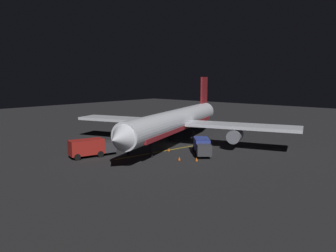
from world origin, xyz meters
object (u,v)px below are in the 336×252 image
catering_truck (202,147)px  traffic_cone_far (197,160)px  traffic_cone_near_right (179,159)px  baggage_truck (90,148)px  airliner (177,121)px  traffic_cone_under_wing (123,144)px  ground_crew_worker (128,149)px  traffic_cone_near_left (169,150)px

catering_truck → traffic_cone_far: size_ratio=10.36×
catering_truck → traffic_cone_near_right: catering_truck is taller
baggage_truck → catering_truck: bearing=-134.4°
airliner → traffic_cone_under_wing: (6.51, 6.32, -3.75)m
airliner → baggage_truck: bearing=75.0°
airliner → catering_truck: airliner is taller
airliner → traffic_cone_near_right: bearing=130.7°
catering_truck → traffic_cone_under_wing: (13.87, 3.11, -0.95)m
catering_truck → ground_crew_worker: bearing=43.2°
catering_truck → traffic_cone_near_left: catering_truck is taller
baggage_truck → traffic_cone_near_right: (-10.95, -6.64, -1.07)m
airliner → traffic_cone_near_right: 11.36m
traffic_cone_under_wing → traffic_cone_far: (-15.58, 0.64, 0.00)m
catering_truck → traffic_cone_under_wing: 14.24m
traffic_cone_near_left → traffic_cone_far: bearing=162.4°
traffic_cone_under_wing → ground_crew_worker: bearing=143.9°
baggage_truck → catering_truck: size_ratio=1.21×
catering_truck → airliner: bearing=-23.6°
airliner → ground_crew_worker: bearing=86.9°
airliner → traffic_cone_near_right: (-7.00, 8.12, -3.75)m
catering_truck → ground_crew_worker: size_ratio=3.27×
baggage_truck → traffic_cone_near_right: size_ratio=12.49×
catering_truck → traffic_cone_under_wing: bearing=12.7°
traffic_cone_near_left → baggage_truck: bearing=58.2°
traffic_cone_near_right → traffic_cone_near_left: bearing=-35.0°
traffic_cone_near_left → airliner: bearing=-65.0°
catering_truck → traffic_cone_near_right: bearing=85.8°
ground_crew_worker → traffic_cone_far: ground_crew_worker is taller
baggage_truck → traffic_cone_near_right: 12.85m
traffic_cone_near_left → catering_truck: bearing=-162.8°
ground_crew_worker → traffic_cone_under_wing: (5.94, -4.33, -0.64)m
traffic_cone_far → traffic_cone_under_wing: bearing=-2.4°
ground_crew_worker → traffic_cone_near_left: 6.53m
airliner → traffic_cone_near_left: size_ratio=70.40×
traffic_cone_under_wing → traffic_cone_far: bearing=177.6°
catering_truck → traffic_cone_under_wing: size_ratio=10.36×
ground_crew_worker → traffic_cone_near_left: (-2.81, -5.86, -0.64)m
traffic_cone_near_right → traffic_cone_under_wing: size_ratio=1.00×
baggage_truck → catering_truck: 16.16m
traffic_cone_near_right → ground_crew_worker: bearing=18.5°
traffic_cone_far → ground_crew_worker: bearing=20.9°
ground_crew_worker → traffic_cone_under_wing: size_ratio=3.16×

